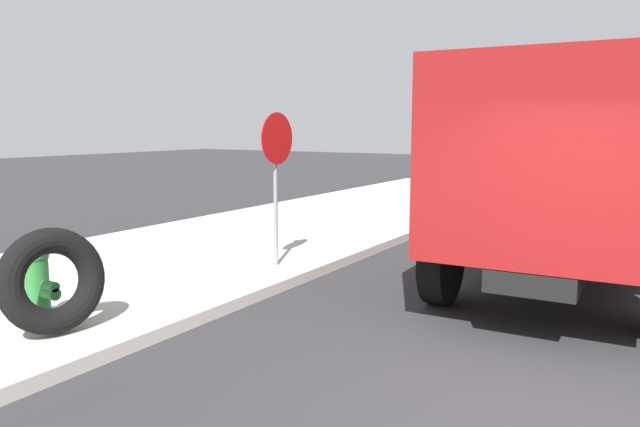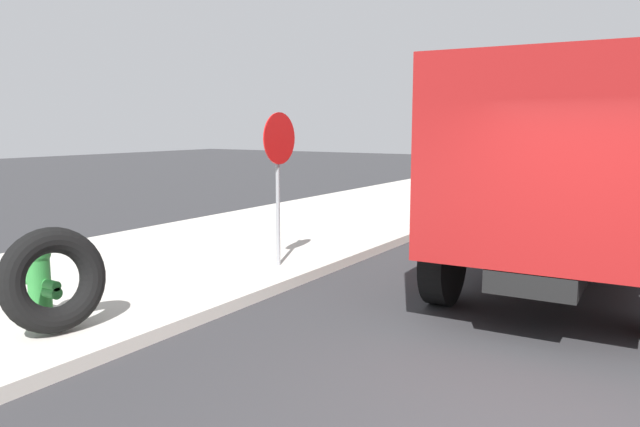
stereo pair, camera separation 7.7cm
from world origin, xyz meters
TOP-DOWN VIEW (x-y plane):
  - sidewalk_curb at (0.00, 6.50)m, footprint 36.00×5.00m
  - fire_hydrant at (-0.60, 5.30)m, footprint 0.28×0.62m
  - loose_tire at (-0.78, 4.78)m, footprint 1.14×0.63m
  - stop_sign at (2.84, 4.60)m, footprint 0.76×0.08m
  - dump_truck_red at (4.92, 0.82)m, footprint 7.10×3.04m

SIDE VIEW (x-z plane):
  - sidewalk_curb at x=0.00m, z-range 0.00..0.15m
  - fire_hydrant at x=-0.60m, z-range 0.18..1.05m
  - loose_tire at x=-0.78m, z-range 0.15..1.25m
  - dump_truck_red at x=4.92m, z-range 0.11..3.11m
  - stop_sign at x=2.84m, z-range 0.60..2.89m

